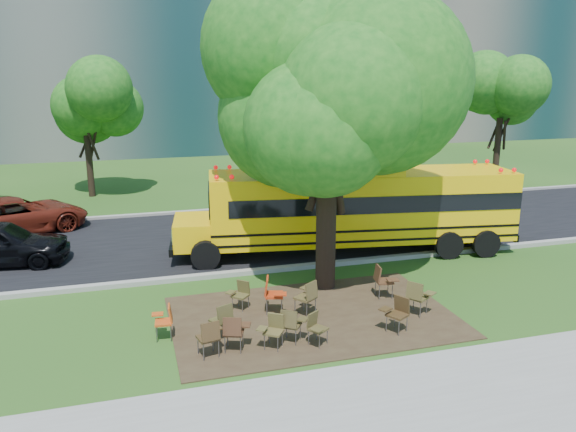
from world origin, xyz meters
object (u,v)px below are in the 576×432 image
object	(u,v)px
main_tree	(328,102)
chair_3	(273,328)
chair_6	(398,311)
chair_1	(234,330)
chair_0	(210,335)
chair_5	(316,326)
chair_4	(291,322)
chair_7	(418,295)
chair_8	(165,318)
chair_9	(240,292)
school_bus	(359,206)
bg_car_red	(17,216)
chair_12	(383,278)
chair_10	(272,292)
chair_11	(308,294)
chair_2	(223,317)

from	to	relation	value
main_tree	chair_3	size ratio (longest dim) A/B	11.08
chair_6	chair_1	bearing A→B (deg)	58.99
chair_0	chair_5	bearing A→B (deg)	-14.12
chair_4	chair_7	size ratio (longest dim) A/B	0.92
chair_1	chair_8	size ratio (longest dim) A/B	1.07
chair_4	chair_5	bearing A→B (deg)	12.12
chair_3	chair_8	world-z (taller)	chair_8
chair_4	chair_9	xyz separation A→B (m)	(-0.73, 2.19, -0.05)
chair_4	main_tree	bearing A→B (deg)	92.88
school_bus	chair_6	world-z (taller)	school_bus
chair_6	chair_5	bearing A→B (deg)	62.90
chair_5	bg_car_red	bearing A→B (deg)	-90.05
school_bus	chair_12	size ratio (longest dim) A/B	12.37
chair_10	chair_12	bearing A→B (deg)	108.09
bg_car_red	chair_3	bearing A→B (deg)	-173.66
school_bus	chair_10	bearing A→B (deg)	-126.39
chair_0	chair_12	xyz separation A→B (m)	(4.98, 1.99, 0.03)
chair_0	main_tree	bearing A→B (deg)	27.83
chair_4	chair_10	bearing A→B (deg)	125.21
main_tree	chair_4	xyz separation A→B (m)	(-1.90, -3.03, -4.70)
chair_8	chair_11	distance (m)	3.54
chair_7	chair_12	world-z (taller)	chair_12
chair_3	chair_4	xyz separation A→B (m)	(0.45, 0.08, 0.03)
chair_4	chair_8	bearing A→B (deg)	-166.40
chair_2	chair_12	bearing A→B (deg)	-10.51
chair_3	chair_12	world-z (taller)	chair_12
chair_12	chair_9	bearing A→B (deg)	-87.24
chair_5	chair_6	bearing A→B (deg)	148.49
school_bus	chair_8	distance (m)	8.40
chair_7	chair_3	bearing A→B (deg)	-115.82
school_bus	bg_car_red	distance (m)	12.86
chair_2	bg_car_red	world-z (taller)	bg_car_red
chair_6	chair_9	world-z (taller)	chair_6
chair_9	chair_12	world-z (taller)	chair_12
chair_5	chair_7	xyz separation A→B (m)	(2.96, 0.77, 0.10)
school_bus	main_tree	bearing A→B (deg)	-119.45
chair_9	chair_1	bearing A→B (deg)	118.34
chair_2	chair_4	bearing A→B (deg)	-49.55
chair_7	chair_2	bearing A→B (deg)	-126.18
chair_0	chair_11	bearing A→B (deg)	16.43
chair_9	chair_10	world-z (taller)	chair_10
chair_8	chair_12	xyz separation A→B (m)	(5.82, 0.79, 0.07)
main_tree	chair_8	bearing A→B (deg)	-156.89
chair_2	chair_9	world-z (taller)	chair_2
chair_5	bg_car_red	distance (m)	14.12
chair_7	chair_12	bearing A→B (deg)	159.92
chair_9	chair_2	bearing A→B (deg)	108.07
chair_7	bg_car_red	bearing A→B (deg)	-169.97
chair_0	chair_9	size ratio (longest dim) A/B	1.14
chair_4	chair_7	world-z (taller)	chair_7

